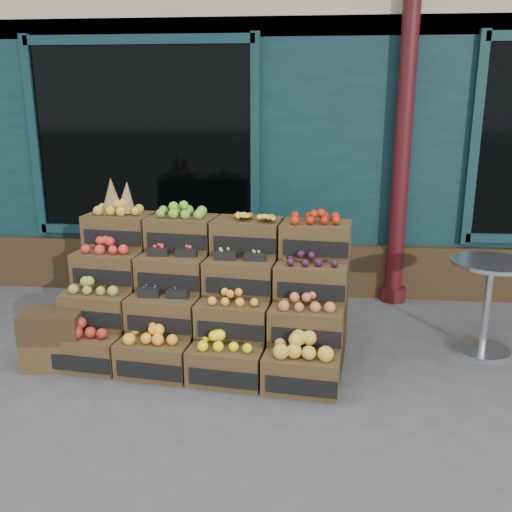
{
  "coord_description": "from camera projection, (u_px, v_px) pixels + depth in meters",
  "views": [
    {
      "loc": [
        0.28,
        -4.09,
        2.2
      ],
      "look_at": [
        -0.2,
        0.7,
        0.85
      ],
      "focal_mm": 40.0,
      "sensor_mm": 36.0,
      "label": 1
    }
  ],
  "objects": [
    {
      "name": "shop_facade",
      "position": [
        297.0,
        83.0,
        8.79
      ],
      "size": [
        12.0,
        6.24,
        4.8
      ],
      "color": "#0D292D",
      "rests_on": "ground"
    },
    {
      "name": "bistro_table",
      "position": [
        488.0,
        296.0,
        4.96
      ],
      "size": [
        0.67,
        0.67,
        0.84
      ],
      "rotation": [
        0.0,
        0.0,
        -0.41
      ],
      "color": "silver",
      "rests_on": "ground"
    },
    {
      "name": "crate_display",
      "position": [
        207.0,
        302.0,
        4.98
      ],
      "size": [
        2.51,
        1.43,
        1.5
      ],
      "rotation": [
        0.0,
        0.0,
        -0.11
      ],
      "color": "#45321B",
      "rests_on": "ground"
    },
    {
      "name": "shopkeeper",
      "position": [
        167.0,
        198.0,
        7.05
      ],
      "size": [
        0.85,
        0.71,
        1.98
      ],
      "primitive_type": "imported",
      "rotation": [
        0.0,
        0.0,
        2.75
      ],
      "color": "#1A5C2C",
      "rests_on": "ground"
    },
    {
      "name": "spare_crates",
      "position": [
        54.0,
        339.0,
        4.77
      ],
      "size": [
        0.52,
        0.39,
        0.48
      ],
      "rotation": [
        0.0,
        0.0,
        0.11
      ],
      "color": "#45321B",
      "rests_on": "ground"
    },
    {
      "name": "ground",
      "position": [
        272.0,
        383.0,
        4.54
      ],
      "size": [
        60.0,
        60.0,
        0.0
      ],
      "primitive_type": "plane",
      "color": "#444447",
      "rests_on": "ground"
    }
  ]
}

